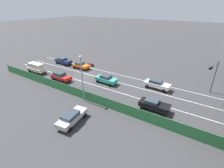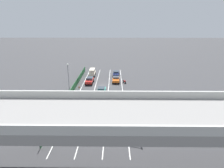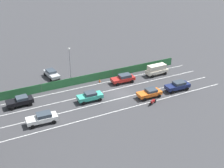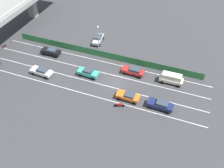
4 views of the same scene
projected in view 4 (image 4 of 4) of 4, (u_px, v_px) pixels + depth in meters
name	position (u px, v px, depth m)	size (l,w,h in m)	color
ground_plane	(117.00, 82.00, 49.58)	(300.00, 300.00, 0.00)	#38383A
lane_line_left_edge	(81.00, 93.00, 47.42)	(0.14, 46.91, 0.01)	silver
lane_line_mid_left	(88.00, 81.00, 49.80)	(0.14, 46.91, 0.01)	silver
lane_line_mid_right	(95.00, 71.00, 52.18)	(0.14, 46.91, 0.01)	silver
lane_line_right_edge	(102.00, 61.00, 54.56)	(0.14, 46.91, 0.01)	silver
green_fence	(104.00, 55.00, 55.04)	(0.10, 43.01, 1.60)	#2D753D
car_sedan_white	(42.00, 71.00, 50.64)	(2.20, 4.64, 1.65)	white
car_taxi_teal	(88.00, 72.00, 50.41)	(2.11, 4.33, 1.64)	teal
car_van_cream	(172.00, 78.00, 48.61)	(1.97, 4.58, 2.16)	beige
car_sedan_black	(51.00, 51.00, 55.78)	(2.07, 4.32, 1.60)	black
car_taxi_orange	(128.00, 96.00, 45.57)	(2.14, 4.31, 1.50)	orange
car_sedan_navy	(161.00, 105.00, 43.92)	(2.12, 4.66, 1.63)	navy
car_sedan_red	(134.00, 71.00, 50.76)	(2.16, 4.59, 1.63)	red
motorcycle	(119.00, 105.00, 44.46)	(0.85, 1.87, 0.93)	black
parked_wagon_silver	(98.00, 39.00, 59.56)	(4.71, 2.36, 1.55)	#B2B5B7
street_lamp	(98.00, 38.00, 53.17)	(0.60, 0.36, 7.33)	gray
traffic_cone	(119.00, 63.00, 53.72)	(0.47, 0.47, 0.63)	orange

